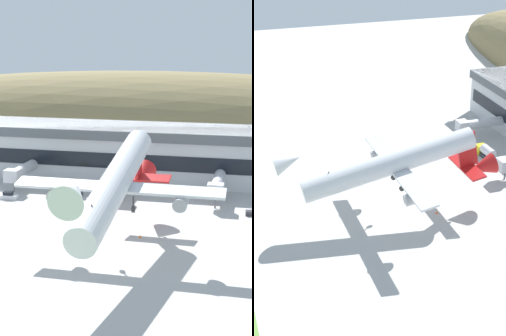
% 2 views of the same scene
% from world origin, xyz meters
% --- Properties ---
extents(ground_plane, '(362.40, 362.40, 0.00)m').
position_xyz_m(ground_plane, '(0.00, 0.00, 0.00)').
color(ground_plane, '#B7B5AF').
extents(jetway_0, '(3.38, 13.69, 5.43)m').
position_xyz_m(jetway_0, '(-27.91, 37.38, 3.99)').
color(jetway_0, silver).
rests_on(jetway_0, ground_plane).
extents(cargo_airplane, '(34.52, 48.23, 13.44)m').
position_xyz_m(cargo_airplane, '(4.97, 0.84, 12.30)').
color(cargo_airplane, silver).
extents(service_car_1, '(3.88, 1.88, 1.65)m').
position_xyz_m(service_car_1, '(-26.60, 27.73, 0.68)').
color(service_car_1, silver).
rests_on(service_car_1, ground_plane).
extents(fuel_truck, '(7.36, 2.64, 3.29)m').
position_xyz_m(fuel_truck, '(-15.08, 33.56, 1.53)').
color(fuel_truck, gold).
rests_on(fuel_truck, ground_plane).
extents(traffic_cone_0, '(0.52, 0.52, 0.58)m').
position_xyz_m(traffic_cone_0, '(6.93, 10.13, 0.28)').
color(traffic_cone_0, orange).
rests_on(traffic_cone_0, ground_plane).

